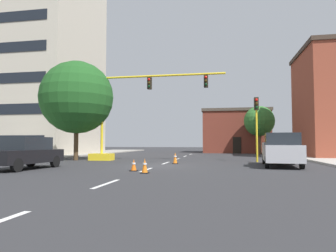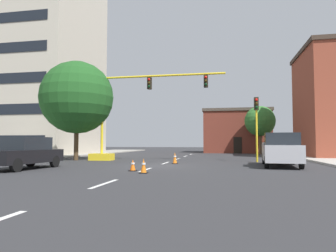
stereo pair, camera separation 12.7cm
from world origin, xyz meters
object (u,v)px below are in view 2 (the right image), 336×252
at_px(traffic_cone_roadside_b, 175,158).
at_px(traffic_cone_roadside_c, 133,165).
at_px(traffic_signal_gantry, 119,131).
at_px(traffic_cone_roadside_a, 144,166).
at_px(sedan_black_near_left, 25,153).
at_px(tree_right_far, 260,121).
at_px(pickup_truck_silver, 281,150).
at_px(tree_left_near, 77,98).
at_px(traffic_light_pole_right, 256,114).

xyz_separation_m(traffic_cone_roadside_b, traffic_cone_roadside_c, (-1.22, -5.65, -0.09)).
distance_m(traffic_signal_gantry, traffic_cone_roadside_a, 10.81).
bearing_deg(sedan_black_near_left, tree_right_far, 58.85).
relative_size(pickup_truck_silver, sedan_black_near_left, 1.20).
xyz_separation_m(traffic_signal_gantry, traffic_cone_roadside_a, (4.64, -9.56, -2.01)).
height_order(tree_left_near, traffic_cone_roadside_b, tree_left_near).
distance_m(traffic_cone_roadside_a, traffic_cone_roadside_c, 1.31).
bearing_deg(traffic_cone_roadside_b, traffic_light_pole_right, 26.26).
relative_size(pickup_truck_silver, traffic_cone_roadside_a, 7.99).
height_order(traffic_light_pole_right, traffic_cone_roadside_c, traffic_light_pole_right).
relative_size(traffic_light_pole_right, traffic_cone_roadside_c, 8.07).
xyz_separation_m(sedan_black_near_left, traffic_cone_roadside_b, (7.34, 5.64, -0.50)).
bearing_deg(traffic_cone_roadside_a, traffic_light_pole_right, 57.35).
relative_size(traffic_signal_gantry, traffic_cone_roadside_c, 18.29).
xyz_separation_m(sedan_black_near_left, traffic_cone_roadside_a, (6.95, -1.02, -0.55)).
bearing_deg(traffic_cone_roadside_c, tree_left_near, 131.96).
bearing_deg(traffic_light_pole_right, traffic_cone_roadside_b, -153.74).
xyz_separation_m(traffic_light_pole_right, tree_right_far, (2.07, 16.51, 0.62)).
bearing_deg(traffic_signal_gantry, sedan_black_near_left, -105.18).
relative_size(traffic_signal_gantry, sedan_black_near_left, 2.36).
bearing_deg(traffic_cone_roadside_a, traffic_signal_gantry, 115.87).
bearing_deg(sedan_black_near_left, traffic_cone_roadside_b, 37.57).
distance_m(traffic_signal_gantry, tree_right_far, 20.88).
bearing_deg(tree_right_far, traffic_signal_gantry, -127.87).
bearing_deg(sedan_black_near_left, traffic_cone_roadside_a, -8.33).
distance_m(traffic_cone_roadside_a, traffic_cone_roadside_b, 6.67).
distance_m(traffic_signal_gantry, traffic_cone_roadside_b, 6.12).
height_order(traffic_signal_gantry, traffic_cone_roadside_c, traffic_signal_gantry).
distance_m(traffic_light_pole_right, traffic_cone_roadside_a, 11.68).
bearing_deg(traffic_cone_roadside_c, tree_right_far, 70.24).
xyz_separation_m(traffic_cone_roadside_a, traffic_cone_roadside_b, (0.39, 6.66, 0.04)).
distance_m(traffic_signal_gantry, tree_left_near, 4.54).
bearing_deg(traffic_light_pole_right, traffic_signal_gantry, 179.50).
xyz_separation_m(tree_left_near, pickup_truck_silver, (15.25, -3.65, -4.17)).
relative_size(traffic_signal_gantry, traffic_cone_roadside_a, 15.64).
relative_size(tree_left_near, pickup_truck_silver, 1.46).
bearing_deg(traffic_cone_roadside_b, pickup_truck_silver, -9.46).
bearing_deg(traffic_cone_roadside_a, tree_left_near, 131.71).
relative_size(traffic_cone_roadside_a, traffic_cone_roadside_c, 1.17).
bearing_deg(traffic_signal_gantry, pickup_truck_silver, -18.93).
height_order(traffic_light_pole_right, tree_right_far, tree_right_far).
relative_size(sedan_black_near_left, traffic_cone_roadside_b, 5.89).
bearing_deg(traffic_cone_roadside_b, traffic_cone_roadside_a, -93.31).
bearing_deg(traffic_cone_roadside_a, traffic_cone_roadside_c, 129.64).
xyz_separation_m(traffic_signal_gantry, traffic_cone_roadside_c, (3.80, -8.55, -2.06)).
height_order(traffic_signal_gantry, tree_left_near, tree_left_near).
bearing_deg(tree_right_far, sedan_black_near_left, -121.15).
bearing_deg(tree_left_near, traffic_cone_roadside_b, -16.46).
height_order(traffic_cone_roadside_b, traffic_cone_roadside_c, traffic_cone_roadside_b).
height_order(tree_left_near, traffic_cone_roadside_a, tree_left_near).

